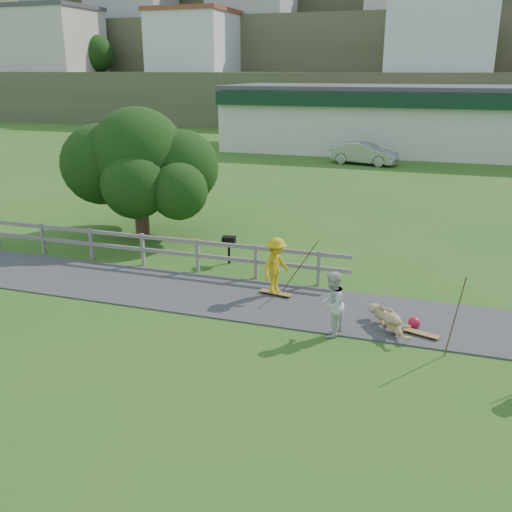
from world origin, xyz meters
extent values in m
plane|color=#2C631C|center=(0.00, 0.00, 0.00)|extent=(260.00, 260.00, 0.00)
cube|color=#3C3C3F|center=(0.00, 1.50, 0.02)|extent=(34.00, 3.00, 0.04)
cube|color=slate|center=(-8.00, 3.30, 0.55)|extent=(0.10, 0.10, 1.10)
cube|color=slate|center=(-6.00, 3.30, 0.55)|extent=(0.10, 0.10, 1.10)
cube|color=slate|center=(-4.00, 3.30, 0.55)|extent=(0.10, 0.10, 1.10)
cube|color=slate|center=(-2.00, 3.30, 0.55)|extent=(0.10, 0.10, 1.10)
cube|color=slate|center=(0.00, 3.30, 0.55)|extent=(0.10, 0.10, 1.10)
cube|color=slate|center=(2.00, 3.30, 0.55)|extent=(0.10, 0.10, 1.10)
cube|color=slate|center=(-4.50, 3.30, 1.00)|extent=(15.00, 0.08, 0.12)
cube|color=slate|center=(-4.50, 3.30, 0.55)|extent=(15.00, 0.08, 0.12)
cube|color=silver|center=(4.00, 35.00, 2.40)|extent=(32.00, 10.00, 4.80)
cube|color=#12321E|center=(4.00, 29.80, 4.20)|extent=(32.00, 0.60, 1.00)
cube|color=#46464B|center=(4.00, 35.00, 4.95)|extent=(32.50, 10.50, 0.30)
cube|color=#475331|center=(0.00, 55.00, 3.00)|extent=(220.00, 14.00, 6.00)
cube|color=beige|center=(0.00, 55.00, 9.50)|extent=(10.00, 9.00, 7.00)
cube|color=#46464B|center=(0.00, 55.00, 13.25)|extent=(10.40, 9.40, 0.50)
cube|color=#475331|center=(0.00, 68.00, 6.50)|extent=(220.00, 14.00, 13.00)
cube|color=#475331|center=(0.00, 81.00, 10.50)|extent=(220.00, 14.00, 21.00)
cube|color=#475331|center=(0.00, 94.00, 15.00)|extent=(220.00, 14.00, 30.00)
imported|color=gold|center=(1.02, 2.06, 0.83)|extent=(0.93, 1.21, 1.66)
imported|color=tan|center=(4.38, 0.73, 0.31)|extent=(1.60, 1.31, 0.61)
imported|color=silver|center=(3.03, 0.01, 0.83)|extent=(0.75, 0.90, 1.66)
imported|color=#A0A3A7|center=(-0.08, 27.29, 0.76)|extent=(4.85, 2.51, 1.52)
sphere|color=red|center=(4.98, 1.08, 0.15)|extent=(0.31, 0.31, 0.31)
cylinder|color=brown|center=(1.62, 2.46, 0.99)|extent=(0.03, 0.03, 1.97)
cylinder|color=brown|center=(5.88, -0.22, 1.00)|extent=(0.03, 0.03, 1.99)
camera|label=1|loc=(5.33, -12.74, 6.27)|focal=40.00mm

